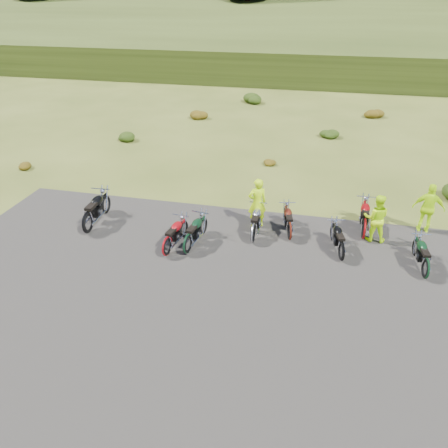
% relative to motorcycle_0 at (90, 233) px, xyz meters
% --- Properties ---
extents(ground, '(300.00, 300.00, 0.00)m').
position_rel_motorcycle_0_xyz_m(ground, '(5.89, -0.87, 0.00)').
color(ground, '#424A18').
rests_on(ground, ground).
extents(gravel_pad, '(20.00, 12.00, 0.04)m').
position_rel_motorcycle_0_xyz_m(gravel_pad, '(5.89, -2.87, 0.00)').
color(gravel_pad, black).
rests_on(gravel_pad, ground).
extents(hill_slope, '(300.00, 45.97, 9.37)m').
position_rel_motorcycle_0_xyz_m(hill_slope, '(5.89, 49.13, 0.00)').
color(hill_slope, '#2C3812').
rests_on(hill_slope, ground).
extents(hill_plateau, '(300.00, 90.00, 9.17)m').
position_rel_motorcycle_0_xyz_m(hill_plateau, '(5.89, 109.13, 0.00)').
color(hill_plateau, '#2C3812').
rests_on(hill_plateau, ground).
extents(shrub_0, '(0.77, 0.77, 0.45)m').
position_rel_motorcycle_0_xyz_m(shrub_0, '(-6.11, 5.13, 0.23)').
color(shrub_0, '#5D360B').
rests_on(shrub_0, ground).
extents(shrub_1, '(1.03, 1.03, 0.61)m').
position_rel_motorcycle_0_xyz_m(shrub_1, '(-3.21, 10.43, 0.31)').
color(shrub_1, '#1D380E').
rests_on(shrub_1, ground).
extents(shrub_2, '(1.30, 1.30, 0.77)m').
position_rel_motorcycle_0_xyz_m(shrub_2, '(-0.31, 15.73, 0.38)').
color(shrub_2, '#5D360B').
rests_on(shrub_2, ground).
extents(shrub_3, '(1.56, 1.56, 0.92)m').
position_rel_motorcycle_0_xyz_m(shrub_3, '(2.59, 21.03, 0.46)').
color(shrub_3, '#1D380E').
rests_on(shrub_3, ground).
extents(shrub_4, '(0.77, 0.77, 0.45)m').
position_rel_motorcycle_0_xyz_m(shrub_4, '(5.49, 8.33, 0.23)').
color(shrub_4, '#5D360B').
rests_on(shrub_4, ground).
extents(shrub_5, '(1.03, 1.03, 0.61)m').
position_rel_motorcycle_0_xyz_m(shrub_5, '(8.39, 13.63, 0.31)').
color(shrub_5, '#1D380E').
rests_on(shrub_5, ground).
extents(shrub_6, '(1.30, 1.30, 0.77)m').
position_rel_motorcycle_0_xyz_m(shrub_6, '(11.29, 18.93, 0.38)').
color(shrub_6, '#5D360B').
rests_on(shrub_6, ground).
extents(motorcycle_0, '(0.87, 2.36, 1.22)m').
position_rel_motorcycle_0_xyz_m(motorcycle_0, '(0.00, 0.00, 0.00)').
color(motorcycle_0, black).
rests_on(motorcycle_0, ground).
extents(motorcycle_1, '(0.90, 2.00, 1.01)m').
position_rel_motorcycle_0_xyz_m(motorcycle_1, '(3.33, -0.81, 0.00)').
color(motorcycle_1, maroon).
rests_on(motorcycle_1, ground).
extents(motorcycle_2, '(0.92, 2.06, 1.04)m').
position_rel_motorcycle_0_xyz_m(motorcycle_2, '(3.97, -0.52, 0.00)').
color(motorcycle_2, black).
rests_on(motorcycle_2, ground).
extents(motorcycle_3, '(0.68, 2.01, 1.05)m').
position_rel_motorcycle_0_xyz_m(motorcycle_3, '(6.00, 0.70, 0.00)').
color(motorcycle_3, '#ADADB2').
rests_on(motorcycle_3, ground).
extents(motorcycle_4, '(1.01, 1.97, 0.98)m').
position_rel_motorcycle_0_xyz_m(motorcycle_4, '(7.25, 1.15, 0.00)').
color(motorcycle_4, '#52180D').
rests_on(motorcycle_4, ground).
extents(motorcycle_5, '(1.03, 1.95, 0.97)m').
position_rel_motorcycle_0_xyz_m(motorcycle_5, '(9.04, 0.20, 0.00)').
color(motorcycle_5, black).
rests_on(motorcycle_5, ground).
extents(motorcycle_6, '(0.80, 2.18, 1.13)m').
position_rel_motorcycle_0_xyz_m(motorcycle_6, '(9.82, 1.81, 0.00)').
color(motorcycle_6, maroon).
rests_on(motorcycle_6, ground).
extents(motorcycle_7, '(0.79, 1.93, 0.99)m').
position_rel_motorcycle_0_xyz_m(motorcycle_7, '(11.57, -0.24, 0.00)').
color(motorcycle_7, black).
rests_on(motorcycle_7, ground).
extents(person_middle, '(0.82, 0.70, 1.91)m').
position_rel_motorcycle_0_xyz_m(person_middle, '(5.93, 1.88, 0.96)').
color(person_middle, '#B7E80C').
rests_on(person_middle, ground).
extents(person_right_a, '(0.88, 0.70, 1.75)m').
position_rel_motorcycle_0_xyz_m(person_right_a, '(10.15, 1.77, 0.88)').
color(person_right_a, '#B7E80C').
rests_on(person_right_a, ground).
extents(person_right_b, '(1.14, 0.58, 1.87)m').
position_rel_motorcycle_0_xyz_m(person_right_b, '(12.04, 2.87, 0.93)').
color(person_right_b, '#B7E80C').
rests_on(person_right_b, ground).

